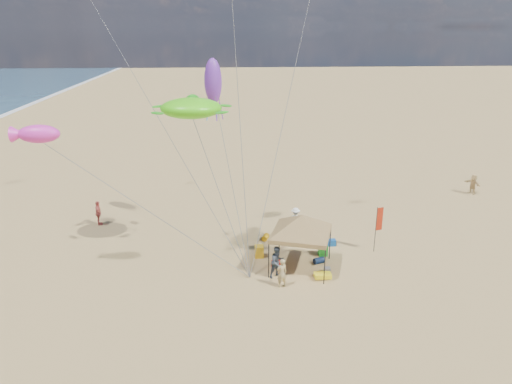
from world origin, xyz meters
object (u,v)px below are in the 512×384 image
(cooler_blue, at_px, (331,242))
(person_near_c, at_px, (295,219))
(chair_green, at_px, (323,250))
(person_far_c, at_px, (473,184))
(person_near_a, at_px, (282,273))
(canopy_tent, at_px, (302,217))
(cooler_red, at_px, (276,265))
(feather_flag, at_px, (379,222))
(beach_cart, at_px, (323,275))
(person_near_b, at_px, (277,262))
(person_far_a, at_px, (98,213))
(chair_yellow, at_px, (259,251))

(cooler_blue, xyz_separation_m, person_near_c, (-1.88, 2.39, 0.61))
(chair_green, distance_m, person_far_c, 17.36)
(person_near_a, bearing_deg, canopy_tent, -143.35)
(cooler_red, height_order, cooler_blue, same)
(feather_flag, relative_size, cooler_blue, 5.27)
(person_near_a, bearing_deg, cooler_blue, -148.25)
(beach_cart, bearing_deg, person_near_c, 94.73)
(cooler_red, relative_size, person_near_b, 0.30)
(cooler_red, xyz_separation_m, cooler_blue, (3.68, 2.62, 0.00))
(person_near_a, distance_m, person_near_b, 1.03)
(feather_flag, height_order, person_near_a, feather_flag)
(person_near_b, bearing_deg, person_near_a, -110.93)
(cooler_blue, height_order, person_near_b, person_near_b)
(person_near_b, bearing_deg, person_far_a, 117.91)
(cooler_blue, bearing_deg, chair_green, -122.00)
(chair_yellow, distance_m, person_far_c, 20.54)
(feather_flag, height_order, chair_yellow, feather_flag)
(canopy_tent, height_order, person_near_a, canopy_tent)
(chair_green, distance_m, person_near_b, 3.86)
(canopy_tent, height_order, chair_green, canopy_tent)
(canopy_tent, height_order, beach_cart, canopy_tent)
(person_far_a, bearing_deg, person_near_a, -139.15)
(chair_green, bearing_deg, person_near_a, -129.71)
(person_near_c, relative_size, person_far_a, 0.94)
(feather_flag, relative_size, cooler_red, 5.27)
(chair_green, relative_size, person_near_a, 0.44)
(canopy_tent, relative_size, person_near_a, 3.60)
(cooler_blue, distance_m, chair_yellow, 4.71)
(person_near_a, bearing_deg, cooler_red, -109.34)
(person_near_c, bearing_deg, cooler_red, 85.00)
(beach_cart, bearing_deg, chair_green, 78.38)
(person_near_b, xyz_separation_m, person_far_a, (-11.27, 7.93, -0.04))
(feather_flag, bearing_deg, cooler_blue, 158.96)
(cooler_red, bearing_deg, person_far_a, 148.72)
(chair_yellow, xyz_separation_m, person_near_a, (0.90, -3.45, 0.44))
(person_near_c, bearing_deg, person_far_a, 6.57)
(chair_yellow, distance_m, person_near_b, 2.61)
(feather_flag, height_order, cooler_blue, feather_flag)
(cooler_blue, distance_m, person_far_c, 16.01)
(chair_yellow, height_order, person_near_b, person_near_b)
(cooler_red, distance_m, beach_cart, 2.71)
(beach_cart, height_order, person_near_b, person_near_b)
(chair_yellow, distance_m, person_near_a, 3.59)
(person_far_c, bearing_deg, chair_green, -79.33)
(feather_flag, xyz_separation_m, person_far_a, (-17.53, 5.23, -1.05))
(cooler_red, bearing_deg, person_near_b, -93.68)
(cooler_blue, bearing_deg, person_far_a, 164.14)
(chair_green, distance_m, chair_yellow, 3.75)
(feather_flag, distance_m, person_near_c, 5.64)
(feather_flag, bearing_deg, person_far_a, 163.38)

